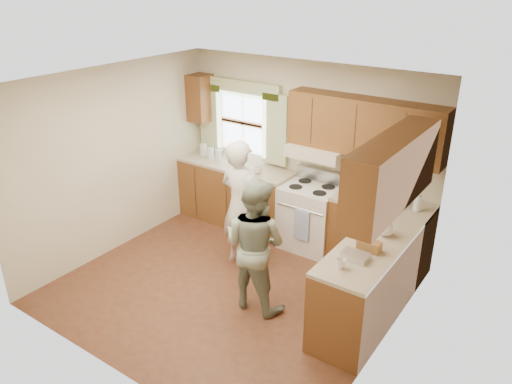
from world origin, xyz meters
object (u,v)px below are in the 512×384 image
Objects in this scene: woman_right at (255,244)px; child at (253,235)px; stove at (311,216)px; woman_left at (240,205)px.

woman_right is 0.83m from child.
child is (-0.33, -0.92, 0.01)m from stove.
woman_left is at bearing -44.03° from woman_right.
woman_right is at bearing 130.69° from child.
woman_left is at bearing -119.22° from stove.
woman_right is (0.13, -1.53, 0.32)m from stove.
woman_left is at bearing 5.73° from child.
stove reaches higher than child.
child is at bearing -169.61° from woman_left.
child is at bearing -54.08° from woman_right.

